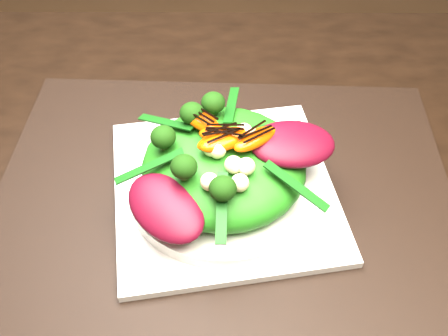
{
  "coord_description": "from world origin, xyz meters",
  "views": [
    {
      "loc": [
        -0.3,
        -0.37,
        1.24
      ],
      "look_at": [
        -0.3,
        0.04,
        0.8
      ],
      "focal_mm": 42.0,
      "sensor_mm": 36.0,
      "label": 1
    }
  ],
  "objects_px": {
    "placemat": "(224,193)",
    "plate_base": "(224,189)",
    "lettuce_mound": "(224,165)",
    "orange_segment": "(203,122)",
    "salad_bowl": "(224,181)"
  },
  "relations": [
    {
      "from": "orange_segment",
      "to": "placemat",
      "type": "bearing_deg",
      "value": -54.61
    },
    {
      "from": "placemat",
      "to": "plate_base",
      "type": "xyz_separation_m",
      "value": [
        0.0,
        0.0,
        0.01
      ]
    },
    {
      "from": "placemat",
      "to": "lettuce_mound",
      "type": "bearing_deg",
      "value": -14.04
    },
    {
      "from": "plate_base",
      "to": "lettuce_mound",
      "type": "xyz_separation_m",
      "value": [
        0.0,
        -0.0,
        0.04
      ]
    },
    {
      "from": "orange_segment",
      "to": "lettuce_mound",
      "type": "bearing_deg",
      "value": -54.61
    },
    {
      "from": "plate_base",
      "to": "orange_segment",
      "type": "xyz_separation_m",
      "value": [
        -0.02,
        0.03,
        0.08
      ]
    },
    {
      "from": "lettuce_mound",
      "to": "plate_base",
      "type": "bearing_deg",
      "value": 90.0
    },
    {
      "from": "plate_base",
      "to": "orange_segment",
      "type": "relative_size",
      "value": 4.5
    },
    {
      "from": "salad_bowl",
      "to": "orange_segment",
      "type": "height_order",
      "value": "orange_segment"
    },
    {
      "from": "placemat",
      "to": "orange_segment",
      "type": "distance_m",
      "value": 0.09
    },
    {
      "from": "orange_segment",
      "to": "salad_bowl",
      "type": "bearing_deg",
      "value": -54.61
    },
    {
      "from": "salad_bowl",
      "to": "lettuce_mound",
      "type": "distance_m",
      "value": 0.03
    },
    {
      "from": "placemat",
      "to": "plate_base",
      "type": "bearing_deg",
      "value": 0.0
    },
    {
      "from": "lettuce_mound",
      "to": "orange_segment",
      "type": "xyz_separation_m",
      "value": [
        -0.02,
        0.03,
        0.04
      ]
    },
    {
      "from": "lettuce_mound",
      "to": "orange_segment",
      "type": "distance_m",
      "value": 0.05
    }
  ]
}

